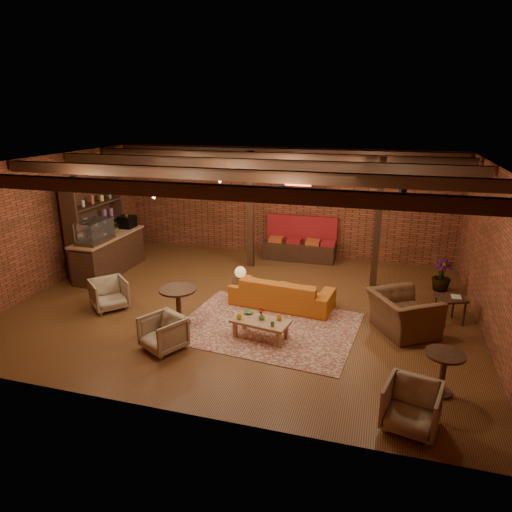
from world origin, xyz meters
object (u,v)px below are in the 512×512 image
(round_table_left, at_px, (178,300))
(side_table_book, at_px, (451,299))
(coffee_table, at_px, (260,322))
(armchair_right, at_px, (404,307))
(armchair_a, at_px, (109,293))
(plant_tall, at_px, (446,244))
(armchair_far, at_px, (412,404))
(armchair_b, at_px, (163,331))
(sofa, at_px, (282,292))
(side_table_lamp, at_px, (240,275))
(round_table_right, at_px, (444,367))

(round_table_left, bearing_deg, side_table_book, 16.86)
(coffee_table, distance_m, side_table_book, 4.00)
(armchair_right, bearing_deg, armchair_a, 63.78)
(round_table_left, xyz_separation_m, plant_tall, (5.37, 3.45, 0.64))
(coffee_table, distance_m, armchair_a, 3.63)
(armchair_far, bearing_deg, armchair_b, 179.83)
(sofa, xyz_separation_m, round_table_left, (-1.83, -1.49, 0.20))
(round_table_left, distance_m, armchair_a, 1.87)
(coffee_table, bearing_deg, side_table_book, 25.68)
(coffee_table, bearing_deg, side_table_lamp, 119.54)
(armchair_b, bearing_deg, side_table_book, 55.10)
(round_table_left, distance_m, armchair_far, 4.94)
(round_table_left, xyz_separation_m, armchair_b, (0.16, -1.02, -0.18))
(armchair_b, xyz_separation_m, side_table_book, (5.21, 2.64, 0.17))
(sofa, distance_m, round_table_right, 4.06)
(round_table_right, height_order, plant_tall, plant_tall)
(round_table_left, relative_size, side_table_book, 1.16)
(armchair_b, bearing_deg, sofa, 84.46)
(coffee_table, height_order, plant_tall, plant_tall)
(side_table_lamp, height_order, armchair_a, side_table_lamp)
(side_table_lamp, bearing_deg, sofa, -3.06)
(armchair_a, bearing_deg, round_table_left, -58.24)
(coffee_table, relative_size, side_table_lamp, 1.43)
(armchair_a, distance_m, plant_tall, 7.91)
(coffee_table, xyz_separation_m, armchair_a, (-3.60, 0.41, 0.03))
(sofa, xyz_separation_m, round_table_right, (3.15, -2.56, 0.14))
(round_table_left, relative_size, armchair_right, 0.65)
(sofa, height_order, plant_tall, plant_tall)
(round_table_left, bearing_deg, armchair_right, 11.70)
(armchair_a, xyz_separation_m, plant_tall, (7.21, 3.15, 0.81))
(armchair_a, relative_size, armchair_far, 1.00)
(armchair_a, height_order, plant_tall, plant_tall)
(sofa, bearing_deg, side_table_book, -171.50)
(side_table_lamp, relative_size, armchair_b, 1.16)
(side_table_book, distance_m, round_table_right, 2.73)
(side_table_lamp, bearing_deg, armchair_right, -9.90)
(armchair_right, relative_size, side_table_book, 1.80)
(armchair_b, bearing_deg, round_table_right, 27.51)
(sofa, xyz_separation_m, side_table_book, (3.54, 0.14, 0.20))
(armchair_far, bearing_deg, armchair_right, 104.58)
(round_table_left, xyz_separation_m, side_table_book, (5.37, 1.63, -0.01))
(coffee_table, distance_m, armchair_right, 2.85)
(round_table_right, xyz_separation_m, plant_tall, (0.39, 4.53, 0.71))
(side_table_book, xyz_separation_m, plant_tall, (0.00, 1.83, 0.65))
(round_table_left, bearing_deg, armchair_a, 170.62)
(round_table_left, bearing_deg, armchair_far, -24.59)
(round_table_left, relative_size, round_table_right, 1.12)
(coffee_table, height_order, armchair_b, armchair_b)
(round_table_left, distance_m, plant_tall, 6.42)
(armchair_far, height_order, plant_tall, plant_tall)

